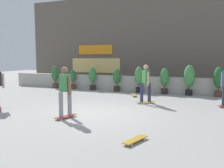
% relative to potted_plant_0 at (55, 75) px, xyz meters
% --- Properties ---
extents(ground_plane, '(48.00, 48.00, 0.00)m').
position_rel_potted_plant_0_xyz_m(ground_plane, '(5.67, -5.55, -0.83)').
color(ground_plane, '#9E9B96').
extents(planter_wall, '(18.00, 0.40, 0.90)m').
position_rel_potted_plant_0_xyz_m(planter_wall, '(5.67, 0.45, -0.38)').
color(planter_wall, '#B2ADA3').
rests_on(planter_wall, ground).
extents(building_backdrop, '(20.00, 2.08, 6.50)m').
position_rel_potted_plant_0_xyz_m(building_backdrop, '(5.66, 4.45, 2.41)').
color(building_backdrop, '#60564C').
rests_on(building_backdrop, ground).
extents(potted_plant_0, '(0.49, 0.49, 1.44)m').
position_rel_potted_plant_0_xyz_m(potted_plant_0, '(0.00, 0.00, 0.00)').
color(potted_plant_0, brown).
rests_on(potted_plant_0, ground).
extents(potted_plant_1, '(0.39, 0.39, 1.25)m').
position_rel_potted_plant_0_xyz_m(potted_plant_1, '(1.33, 0.00, -0.16)').
color(potted_plant_1, brown).
rests_on(potted_plant_1, ground).
extents(potted_plant_2, '(0.47, 0.47, 1.42)m').
position_rel_potted_plant_0_xyz_m(potted_plant_2, '(2.75, 0.00, -0.02)').
color(potted_plant_2, '#2D2823').
rests_on(potted_plant_2, ground).
extents(potted_plant_3, '(0.44, 0.44, 1.36)m').
position_rel_potted_plant_0_xyz_m(potted_plant_3, '(4.35, 0.00, -0.06)').
color(potted_plant_3, '#2D2823').
rests_on(potted_plant_3, ground).
extents(potted_plant_4, '(0.51, 0.51, 1.49)m').
position_rel_potted_plant_0_xyz_m(potted_plant_4, '(5.71, 0.00, 0.03)').
color(potted_plant_4, black).
rests_on(potted_plant_4, ground).
extents(potted_plant_5, '(0.48, 0.48, 1.43)m').
position_rel_potted_plant_0_xyz_m(potted_plant_5, '(7.15, 0.00, -0.01)').
color(potted_plant_5, '#2D2823').
rests_on(potted_plant_5, ground).
extents(potted_plant_6, '(0.57, 0.57, 1.61)m').
position_rel_potted_plant_0_xyz_m(potted_plant_6, '(8.45, 0.00, 0.11)').
color(potted_plant_6, black).
rests_on(potted_plant_6, ground).
extents(potted_plant_7, '(0.53, 0.53, 1.54)m').
position_rel_potted_plant_0_xyz_m(potted_plant_7, '(9.88, 0.00, 0.07)').
color(potted_plant_7, brown).
rests_on(potted_plant_7, ground).
extents(skater_far_left, '(0.54, 0.82, 1.70)m').
position_rel_potted_plant_0_xyz_m(skater_far_left, '(5.07, -6.67, 0.11)').
color(skater_far_left, maroon).
rests_on(skater_far_left, ground).
extents(skater_far_right, '(0.76, 0.65, 1.70)m').
position_rel_potted_plant_0_xyz_m(skater_far_right, '(6.87, -3.12, 0.11)').
color(skater_far_right, '#BF8C26').
rests_on(skater_far_right, ground).
extents(skateboard_near_camera, '(0.51, 0.81, 0.08)m').
position_rel_potted_plant_0_xyz_m(skateboard_near_camera, '(5.83, -1.38, -0.77)').
color(skateboard_near_camera, '#BF8C26').
rests_on(skateboard_near_camera, ground).
extents(skateboard_aside, '(0.44, 0.82, 0.08)m').
position_rel_potted_plant_0_xyz_m(skateboard_aside, '(7.86, -8.01, -0.77)').
color(skateboard_aside, '#BF8C26').
rests_on(skateboard_aside, ground).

